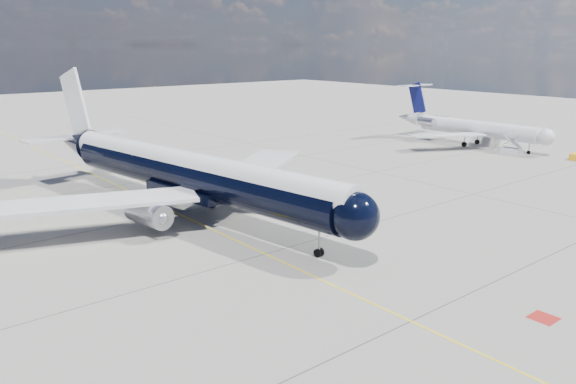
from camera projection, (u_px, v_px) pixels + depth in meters
name	position (u px, v px, depth m)	size (l,w,h in m)	color
ground	(154.00, 203.00, 60.99)	(320.00, 320.00, 0.00)	gray
taxiway_centerline	(177.00, 213.00, 57.25)	(0.16, 160.00, 0.01)	yellow
red_marking	(543.00, 318.00, 35.25)	(1.60, 1.60, 0.01)	maroon
main_airliner	(183.00, 172.00, 56.05)	(39.61, 48.57, 14.05)	black
regional_jet	(467.00, 126.00, 95.70)	(26.07, 29.83, 10.13)	silver
boarding_stair	(511.00, 150.00, 88.42)	(2.79, 3.25, 3.16)	silver
service_tug	(576.00, 157.00, 83.76)	(2.62, 1.76, 0.95)	#F7AC13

